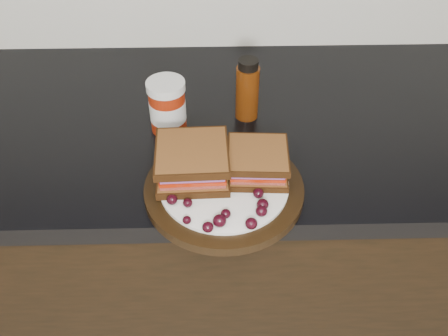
{
  "coord_description": "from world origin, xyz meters",
  "views": [
    {
      "loc": [
        0.19,
        0.86,
        1.53
      ],
      "look_at": [
        0.2,
        1.48,
        0.96
      ],
      "focal_mm": 40.0,
      "sensor_mm": 36.0,
      "label": 1
    }
  ],
  "objects_px": {
    "sandwich_left": "(192,162)",
    "oil_bottle": "(247,89)",
    "plate": "(224,189)",
    "condiment_jar": "(167,106)"
  },
  "relations": [
    {
      "from": "plate",
      "to": "condiment_jar",
      "type": "relative_size",
      "value": 2.52
    },
    {
      "from": "condiment_jar",
      "to": "plate",
      "type": "bearing_deg",
      "value": -60.24
    },
    {
      "from": "plate",
      "to": "sandwich_left",
      "type": "bearing_deg",
      "value": 155.25
    },
    {
      "from": "sandwich_left",
      "to": "oil_bottle",
      "type": "bearing_deg",
      "value": 60.37
    },
    {
      "from": "plate",
      "to": "sandwich_left",
      "type": "height_order",
      "value": "sandwich_left"
    },
    {
      "from": "sandwich_left",
      "to": "oil_bottle",
      "type": "height_order",
      "value": "oil_bottle"
    },
    {
      "from": "sandwich_left",
      "to": "condiment_jar",
      "type": "relative_size",
      "value": 1.13
    },
    {
      "from": "plate",
      "to": "sandwich_left",
      "type": "distance_m",
      "value": 0.07
    },
    {
      "from": "sandwich_left",
      "to": "plate",
      "type": "bearing_deg",
      "value": -26.5
    },
    {
      "from": "sandwich_left",
      "to": "condiment_jar",
      "type": "xyz_separation_m",
      "value": [
        -0.05,
        0.16,
        0.0
      ]
    }
  ]
}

